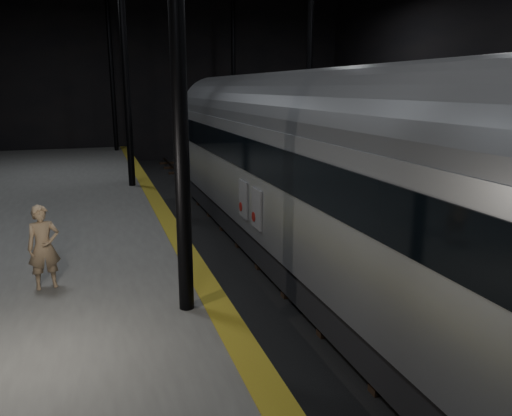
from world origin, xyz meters
name	(u,v)px	position (x,y,z in m)	size (l,w,h in m)	color
ground	(297,264)	(0.00, 0.00, 0.00)	(44.00, 44.00, 0.00)	black
platform_right	(512,225)	(7.50, 0.00, 0.50)	(9.00, 43.80, 1.00)	#4E4E4C
tactile_strip	(180,241)	(-3.25, 0.00, 1.00)	(0.50, 43.80, 0.01)	olive
track	(297,262)	(0.00, 0.00, 0.07)	(2.40, 43.00, 0.24)	#3F3328
train	(295,162)	(0.00, 0.22, 2.87)	(2.88, 19.22, 5.14)	#A9ABB1
woman	(44,247)	(-6.23, -2.22, 1.83)	(0.60, 0.40, 1.65)	#987C5D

